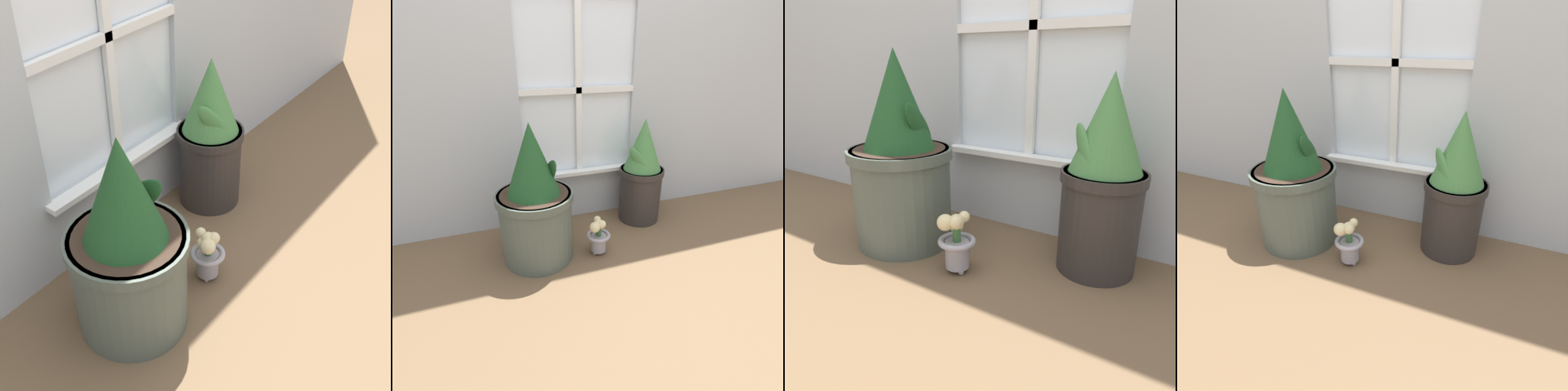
% 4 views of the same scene
% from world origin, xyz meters
% --- Properties ---
extents(ground_plane, '(10.00, 10.00, 0.00)m').
position_xyz_m(ground_plane, '(0.00, 0.00, 0.00)').
color(ground_plane, brown).
extents(wall_with_window, '(4.40, 0.10, 2.50)m').
position_xyz_m(wall_with_window, '(0.00, 0.64, 1.26)').
color(wall_with_window, '#B2B7BC').
rests_on(wall_with_window, ground_plane).
extents(potted_plant_left, '(0.41, 0.41, 0.77)m').
position_xyz_m(potted_plant_left, '(-0.37, 0.23, 0.33)').
color(potted_plant_left, '#4C564C').
rests_on(potted_plant_left, ground_plane).
extents(potted_plant_right, '(0.29, 0.29, 0.69)m').
position_xyz_m(potted_plant_right, '(0.37, 0.44, 0.33)').
color(potted_plant_right, '#2D2826').
rests_on(potted_plant_right, ground_plane).
extents(flower_vase, '(0.14, 0.14, 0.22)m').
position_xyz_m(flower_vase, '(-0.04, 0.14, 0.12)').
color(flower_vase, '#99939E').
rests_on(flower_vase, ground_plane).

